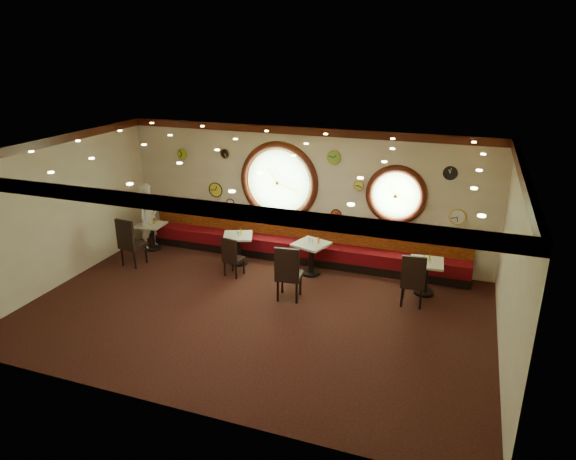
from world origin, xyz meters
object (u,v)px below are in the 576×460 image
at_px(chair_b, 232,254).
at_px(condiment_a_pepper, 149,223).
at_px(condiment_c_pepper, 312,242).
at_px(chair_c, 288,270).
at_px(table_b, 238,246).
at_px(table_a, 152,233).
at_px(condiment_b_salt, 237,232).
at_px(table_c, 311,255).
at_px(waiter, 149,216).
at_px(condiment_a_bottle, 154,221).
at_px(table_d, 426,273).
at_px(condiment_d_pepper, 430,261).
at_px(condiment_d_bottle, 430,258).
at_px(chair_a, 129,239).
at_px(condiment_b_bottle, 241,231).
at_px(condiment_b_pepper, 238,234).
at_px(condiment_c_bottle, 318,240).
at_px(condiment_d_salt, 424,257).
at_px(condiment_c_salt, 310,240).
at_px(condiment_a_salt, 149,222).
at_px(chair_d, 413,277).

bearing_deg(chair_b, condiment_a_pepper, 174.53).
bearing_deg(condiment_c_pepper, chair_c, -93.60).
height_order(table_b, chair_c, chair_c).
relative_size(table_a, condiment_b_salt, 6.60).
bearing_deg(table_c, waiter, 178.24).
bearing_deg(condiment_b_salt, condiment_a_bottle, 178.30).
relative_size(table_d, condiment_d_pepper, 8.58).
bearing_deg(chair_b, table_a, 173.14).
relative_size(condiment_b_salt, condiment_d_bottle, 0.71).
height_order(table_b, chair_a, chair_a).
distance_m(table_a, condiment_c_pepper, 4.30).
relative_size(condiment_b_bottle, waiter, 0.10).
distance_m(chair_b, condiment_b_pepper, 0.68).
xyz_separation_m(condiment_d_pepper, condiment_c_bottle, (-2.46, 0.24, 0.06)).
bearing_deg(condiment_b_pepper, table_d, -0.34).
height_order(condiment_d_salt, waiter, waiter).
height_order(condiment_b_pepper, condiment_d_bottle, condiment_d_bottle).
bearing_deg(condiment_d_pepper, condiment_c_bottle, 174.42).
height_order(condiment_c_salt, condiment_b_bottle, condiment_b_bottle).
xyz_separation_m(table_a, chair_a, (0.12, -1.08, 0.25)).
relative_size(chair_a, condiment_c_salt, 8.15).
relative_size(table_c, condiment_d_bottle, 5.97).
bearing_deg(condiment_b_pepper, chair_c, -37.09).
bearing_deg(condiment_c_bottle, condiment_b_salt, -179.81).
xyz_separation_m(chair_a, condiment_d_salt, (6.62, 0.99, 0.11)).
xyz_separation_m(chair_c, condiment_a_bottle, (-4.13, 1.48, 0.08)).
xyz_separation_m(table_c, table_d, (2.55, -0.13, -0.01)).
height_order(table_d, condiment_c_pepper, condiment_c_pepper).
bearing_deg(condiment_d_salt, chair_a, -171.53).
relative_size(condiment_b_pepper, condiment_d_pepper, 1.33).
bearing_deg(table_d, condiment_c_pepper, 177.36).
bearing_deg(chair_a, table_d, 13.82).
bearing_deg(table_a, chair_a, -83.58).
height_order(table_a, condiment_a_salt, condiment_a_salt).
xyz_separation_m(table_c, chair_b, (-1.64, -0.72, 0.06)).
bearing_deg(condiment_d_pepper, condiment_a_pepper, 178.32).
relative_size(condiment_c_salt, condiment_b_bottle, 0.52).
xyz_separation_m(table_a, table_b, (2.45, -0.08, 0.03)).
bearing_deg(table_c, condiment_c_bottle, 13.29).
relative_size(condiment_b_bottle, condiment_d_bottle, 1.18).
bearing_deg(condiment_d_bottle, condiment_c_salt, 176.74).
bearing_deg(chair_b, condiment_b_pepper, 109.93).
height_order(condiment_a_salt, waiter, waiter).
distance_m(chair_b, chair_d, 4.00).
distance_m(condiment_b_bottle, condiment_d_bottle, 4.34).
bearing_deg(table_d, condiment_b_salt, 177.96).
bearing_deg(condiment_c_pepper, chair_a, -166.46).
xyz_separation_m(chair_c, condiment_c_bottle, (0.22, 1.42, 0.16)).
xyz_separation_m(condiment_d_salt, condiment_c_bottle, (-2.32, 0.06, 0.05)).
height_order(condiment_a_salt, condiment_d_salt, condiment_d_salt).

